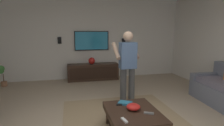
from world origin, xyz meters
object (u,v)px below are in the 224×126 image
object	(u,v)px
book	(125,103)
wall_speaker_left	(124,41)
potted_plant_short	(1,73)
remote_black	(121,104)
media_console	(93,72)
person_standing	(127,63)
tv	(92,41)
vase_round	(92,61)
remote_grey	(149,113)
coffee_table	(133,117)
remote_white	(124,120)
bowl	(133,107)
wall_speaker_right	(60,40)

from	to	relation	value
book	wall_speaker_left	distance (m)	3.74
potted_plant_short	remote_black	distance (m)	4.19
media_console	person_standing	size ratio (longest dim) A/B	1.04
tv	person_standing	distance (m)	2.56
potted_plant_short	vase_round	size ratio (longest dim) A/B	2.86
tv	potted_plant_short	size ratio (longest dim) A/B	1.87
person_standing	vase_round	xyz separation A→B (m)	(2.21, 0.55, -0.27)
remote_grey	wall_speaker_left	world-z (taller)	wall_speaker_left
vase_round	coffee_table	bearing A→B (deg)	-176.19
person_standing	remote_white	size ratio (longest dim) A/B	10.93
coffee_table	remote_white	bearing A→B (deg)	141.43
remote_white	remote_black	bearing A→B (deg)	-20.56
book	wall_speaker_left	world-z (taller)	wall_speaker_left
bowl	remote_grey	distance (m)	0.27
potted_plant_short	bowl	size ratio (longest dim) A/B	2.84
wall_speaker_right	tv	bearing A→B (deg)	-90.71
remote_black	media_console	bearing A→B (deg)	-85.63
potted_plant_short	wall_speaker_right	size ratio (longest dim) A/B	2.86
coffee_table	vase_round	world-z (taller)	vase_round
coffee_table	potted_plant_short	size ratio (longest dim) A/B	1.59
wall_speaker_left	coffee_table	bearing A→B (deg)	165.88
tv	wall_speaker_right	bearing A→B (deg)	-90.71
coffee_table	media_console	world-z (taller)	media_console
media_console	bowl	size ratio (longest dim) A/B	7.69
wall_speaker_right	person_standing	bearing A→B (deg)	-147.88
media_console	person_standing	distance (m)	2.39
bowl	wall_speaker_right	world-z (taller)	wall_speaker_right
bowl	wall_speaker_right	bearing A→B (deg)	18.78
tv	coffee_table	bearing A→B (deg)	2.90
remote_grey	vase_round	bearing A→B (deg)	-56.77
potted_plant_short	book	size ratio (longest dim) A/B	2.86
person_standing	remote_black	size ratio (longest dim) A/B	10.93
bowl	wall_speaker_left	distance (m)	3.95
person_standing	potted_plant_short	xyz separation A→B (m)	(2.07, 3.26, -0.51)
remote_white	coffee_table	bearing A→B (deg)	-48.82
remote_black	coffee_table	bearing A→B (deg)	118.83
bowl	remote_black	world-z (taller)	bowl
coffee_table	tv	xyz separation A→B (m)	(3.78, 0.19, 1.02)
tv	remote_grey	xyz separation A→B (m)	(-3.94, -0.39, -0.90)
vase_round	wall_speaker_right	distance (m)	1.26
book	wall_speaker_right	world-z (taller)	wall_speaker_right
person_standing	bowl	xyz separation A→B (m)	(-1.25, 0.29, -0.48)
bowl	remote_grey	bearing A→B (deg)	-137.53
tv	book	xyz separation A→B (m)	(-3.49, -0.15, -0.90)
tv	wall_speaker_left	distance (m)	1.15
remote_black	book	size ratio (longest dim) A/B	0.68
remote_black	book	bearing A→B (deg)	-159.50
potted_plant_short	wall_speaker_right	world-z (taller)	wall_speaker_right
bowl	remote_grey	size ratio (longest dim) A/B	1.47
tv	remote_black	distance (m)	3.63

